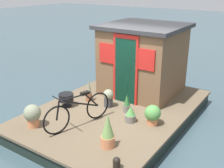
% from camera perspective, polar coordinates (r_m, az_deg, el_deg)
% --- Properties ---
extents(ground_plane, '(60.00, 60.00, 0.00)m').
position_cam_1_polar(ground_plane, '(7.21, 0.90, -7.47)').
color(ground_plane, '#384C54').
extents(houseboat_deck, '(4.92, 3.37, 0.36)m').
position_cam_1_polar(houseboat_deck, '(7.12, 0.91, -6.18)').
color(houseboat_deck, brown).
rests_on(houseboat_deck, ground_plane).
extents(houseboat_cabin, '(2.05, 2.15, 1.94)m').
position_cam_1_polar(houseboat_cabin, '(7.80, 6.40, 5.21)').
color(houseboat_cabin, brown).
rests_on(houseboat_cabin, houseboat_deck).
extents(bicycle, '(1.68, 0.60, 0.77)m').
position_cam_1_polar(bicycle, '(6.09, -6.98, -5.53)').
color(bicycle, black).
rests_on(bicycle, houseboat_deck).
extents(potted_plant_thyme, '(0.27, 0.27, 0.46)m').
position_cam_1_polar(potted_plant_thyme, '(7.00, -0.75, -2.80)').
color(potted_plant_thyme, '#38383D').
rests_on(potted_plant_thyme, houseboat_deck).
extents(potted_plant_succulent, '(0.38, 0.38, 0.51)m').
position_cam_1_polar(potted_plant_succulent, '(6.30, -16.13, -6.15)').
color(potted_plant_succulent, '#C6754C').
rests_on(potted_plant_succulent, houseboat_deck).
extents(potted_plant_mint, '(0.27, 0.27, 0.70)m').
position_cam_1_polar(potted_plant_mint, '(5.33, -0.89, -9.76)').
color(potted_plant_mint, '#C6754C').
rests_on(potted_plant_mint, houseboat_deck).
extents(potted_plant_sage, '(0.25, 0.25, 0.38)m').
position_cam_1_polar(potted_plant_sage, '(6.31, 3.86, -6.29)').
color(potted_plant_sage, slate).
rests_on(potted_plant_sage, houseboat_deck).
extents(potted_plant_fern, '(0.17, 0.17, 0.46)m').
position_cam_1_polar(potted_plant_fern, '(6.74, 3.08, -4.08)').
color(potted_plant_fern, slate).
rests_on(potted_plant_fern, houseboat_deck).
extents(potted_plant_geranium, '(0.17, 0.17, 0.59)m').
position_cam_1_polar(potted_plant_geranium, '(7.35, -4.84, -1.44)').
color(potted_plant_geranium, '#935138').
rests_on(potted_plant_geranium, houseboat_deck).
extents(potted_plant_lavender, '(0.36, 0.36, 0.46)m').
position_cam_1_polar(potted_plant_lavender, '(6.21, 8.41, -6.21)').
color(potted_plant_lavender, '#C6754C').
rests_on(potted_plant_lavender, houseboat_deck).
extents(charcoal_grill, '(0.38, 0.38, 0.34)m').
position_cam_1_polar(charcoal_grill, '(7.12, -9.47, -2.82)').
color(charcoal_grill, black).
rests_on(charcoal_grill, houseboat_deck).
extents(mooring_bollard, '(0.14, 0.14, 0.22)m').
position_cam_1_polar(mooring_bollard, '(4.89, 0.95, -15.98)').
color(mooring_bollard, black).
rests_on(mooring_bollard, houseboat_deck).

